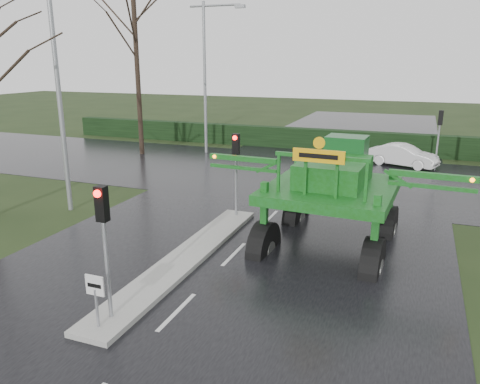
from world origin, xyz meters
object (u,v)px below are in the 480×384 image
(street_light_left_near, at_px, (62,68))
(traffic_signal_far, at_px, (440,126))
(white_sedan, at_px, (402,166))
(keep_left_sign, at_px, (96,293))
(traffic_signal_near, at_px, (103,225))
(crop_sprayer, at_px, (267,181))
(traffic_signal_mid, at_px, (236,157))
(street_light_left_far, at_px, (209,65))

(street_light_left_near, bearing_deg, traffic_signal_far, 43.63)
(traffic_signal_far, bearing_deg, white_sedan, -9.09)
(keep_left_sign, bearing_deg, white_sedan, 74.74)
(traffic_signal_near, distance_m, crop_sprayer, 6.33)
(traffic_signal_mid, relative_size, traffic_signal_far, 1.00)
(keep_left_sign, height_order, traffic_signal_mid, traffic_signal_mid)
(traffic_signal_near, relative_size, traffic_signal_far, 1.00)
(traffic_signal_far, height_order, crop_sprayer, crop_sprayer)
(traffic_signal_far, distance_m, white_sedan, 3.20)
(white_sedan, bearing_deg, street_light_left_near, 156.15)
(crop_sprayer, relative_size, white_sedan, 2.24)
(crop_sprayer, height_order, white_sedan, crop_sprayer)
(street_light_left_near, xyz_separation_m, white_sedan, (12.84, 14.30, -5.99))
(street_light_left_far, distance_m, white_sedan, 14.17)
(traffic_signal_near, relative_size, street_light_left_near, 0.35)
(traffic_signal_far, distance_m, crop_sprayer, 16.09)
(traffic_signal_far, bearing_deg, traffic_signal_mid, 58.07)
(traffic_signal_far, distance_m, street_light_left_far, 15.08)
(crop_sprayer, bearing_deg, traffic_signal_far, 72.41)
(white_sedan, bearing_deg, street_light_left_far, 109.43)
(street_light_left_near, bearing_deg, crop_sprayer, -6.62)
(keep_left_sign, bearing_deg, traffic_signal_mid, 90.00)
(traffic_signal_mid, bearing_deg, white_sedan, 65.10)
(traffic_signal_near, height_order, traffic_signal_mid, same)
(keep_left_sign, xyz_separation_m, street_light_left_far, (-6.89, 21.50, 4.93))
(keep_left_sign, height_order, street_light_left_far, street_light_left_far)
(traffic_signal_mid, xyz_separation_m, crop_sprayer, (2.13, -2.54, -0.18))
(traffic_signal_far, relative_size, white_sedan, 0.87)
(traffic_signal_far, bearing_deg, street_light_left_far, 0.03)
(street_light_left_far, bearing_deg, white_sedan, 1.36)
(crop_sprayer, bearing_deg, street_light_left_far, 124.00)
(street_light_left_near, distance_m, white_sedan, 20.14)
(street_light_left_far, bearing_deg, traffic_signal_far, 0.03)
(traffic_signal_far, height_order, white_sedan, traffic_signal_far)
(traffic_signal_mid, bearing_deg, traffic_signal_far, 58.07)
(street_light_left_far, bearing_deg, street_light_left_near, -90.00)
(street_light_left_near, height_order, white_sedan, street_light_left_near)
(traffic_signal_near, bearing_deg, white_sedan, 74.41)
(street_light_left_far, distance_m, crop_sprayer, 17.91)
(traffic_signal_far, height_order, street_light_left_near, street_light_left_near)
(keep_left_sign, height_order, traffic_signal_near, traffic_signal_near)
(traffic_signal_near, xyz_separation_m, traffic_signal_mid, (0.00, 8.50, 0.00))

